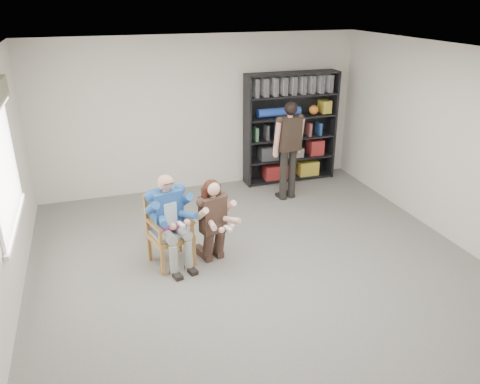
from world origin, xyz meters
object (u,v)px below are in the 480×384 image
object	(u,v)px
seated_man	(170,221)
standing_man	(289,152)
bookshelf	(291,128)
armchair	(170,231)
kneeling_woman	(214,222)

from	to	relation	value
seated_man	standing_man	world-z (taller)	standing_man
bookshelf	standing_man	size ratio (longest dim) A/B	1.20
armchair	kneeling_woman	xyz separation A→B (m)	(0.58, -0.12, 0.09)
kneeling_woman	bookshelf	bearing A→B (deg)	33.73
armchair	seated_man	bearing A→B (deg)	0.00
armchair	seated_man	world-z (taller)	seated_man
seated_man	bookshelf	bearing A→B (deg)	25.71
armchair	standing_man	bearing A→B (deg)	17.91
armchair	kneeling_woman	world-z (taller)	kneeling_woman
kneeling_woman	standing_man	xyz separation A→B (m)	(1.81, 1.67, 0.28)
armchair	kneeling_woman	size ratio (longest dim) A/B	0.84
bookshelf	standing_man	bearing A→B (deg)	-115.25
kneeling_woman	standing_man	size ratio (longest dim) A/B	0.68
armchair	seated_man	distance (m)	0.15
seated_man	kneeling_woman	bearing A→B (deg)	-26.74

